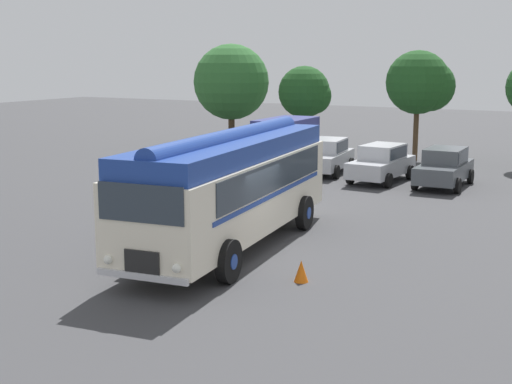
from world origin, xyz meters
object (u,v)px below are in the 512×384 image
(car_mid_left, at_px, (382,163))
(traffic_cone, at_px, (301,271))
(box_van, at_px, (280,143))
(car_near_left, at_px, (326,156))
(vintage_bus, at_px, (231,184))
(car_mid_right, at_px, (444,167))

(car_mid_left, xyz_separation_m, traffic_cone, (3.01, -14.90, -0.57))
(box_van, bearing_deg, car_near_left, 5.04)
(car_mid_left, distance_m, box_van, 5.51)
(vintage_bus, height_order, car_near_left, vintage_bus)
(vintage_bus, height_order, car_mid_right, vintage_bus)
(car_near_left, bearing_deg, vintage_bus, -78.24)
(vintage_bus, height_order, traffic_cone, vintage_bus)
(car_near_left, relative_size, traffic_cone, 7.94)
(vintage_bus, bearing_deg, traffic_cone, -32.02)
(car_mid_right, bearing_deg, traffic_cone, -89.13)
(car_mid_left, relative_size, box_van, 0.74)
(vintage_bus, relative_size, car_near_left, 2.36)
(box_van, height_order, traffic_cone, box_van)
(car_near_left, distance_m, traffic_cone, 16.93)
(car_mid_right, distance_m, traffic_cone, 14.97)
(car_near_left, xyz_separation_m, car_mid_right, (5.84, -0.84, 0.00))
(car_mid_left, bearing_deg, traffic_cone, -78.56)
(car_mid_left, bearing_deg, box_van, 172.84)
(vintage_bus, xyz_separation_m, box_van, (-5.26, 13.59, -0.53))
(box_van, relative_size, traffic_cone, 10.58)
(vintage_bus, bearing_deg, car_mid_right, 77.11)
(traffic_cone, bearing_deg, box_van, 118.48)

